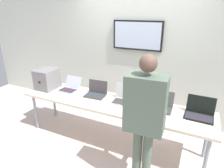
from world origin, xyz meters
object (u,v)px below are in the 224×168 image
object	(u,v)px
laptop_station_4	(199,112)
laptop_station_0	(70,87)
equipment_box	(47,79)
person	(145,113)
laptop_station_3	(160,105)
laptop_station_2	(124,98)
laptop_station_1	(96,92)
workbench	(111,105)

from	to	relation	value
laptop_station_4	laptop_station_0	bearing A→B (deg)	179.70
equipment_box	laptop_station_4	size ratio (longest dim) A/B	1.06
person	laptop_station_3	bearing A→B (deg)	88.62
laptop_station_2	laptop_station_3	distance (m)	0.56
laptop_station_1	laptop_station_2	distance (m)	0.52
workbench	laptop_station_4	distance (m)	1.29
laptop_station_0	laptop_station_2	world-z (taller)	laptop_station_2
workbench	laptop_station_3	distance (m)	0.75
laptop_station_1	laptop_station_2	size ratio (longest dim) A/B	0.99
equipment_box	laptop_station_3	bearing A→B (deg)	2.96
laptop_station_2	person	xyz separation A→B (m)	(0.54, -0.74, 0.23)
laptop_station_3	laptop_station_0	bearing A→B (deg)	179.83
laptop_station_0	laptop_station_1	world-z (taller)	laptop_station_1
laptop_station_3	person	distance (m)	0.79
laptop_station_4	person	distance (m)	0.96
laptop_station_1	laptop_station_2	bearing A→B (deg)	-0.91
laptop_station_1	laptop_station_3	distance (m)	1.08
laptop_station_2	laptop_station_3	xyz separation A→B (m)	(0.56, 0.01, -0.01)
laptop_station_2	laptop_station_3	size ratio (longest dim) A/B	0.95
laptop_station_3	laptop_station_1	bearing A→B (deg)	-179.67
equipment_box	laptop_station_2	xyz separation A→B (m)	(1.49, 0.09, -0.12)
laptop_station_1	equipment_box	bearing A→B (deg)	-174.12
laptop_station_3	person	world-z (taller)	person
laptop_station_2	person	size ratio (longest dim) A/B	0.21
equipment_box	laptop_station_3	distance (m)	2.06
laptop_station_3	person	xyz separation A→B (m)	(-0.02, -0.75, 0.24)
workbench	laptop_station_3	size ratio (longest dim) A/B	8.03
workbench	laptop_station_0	world-z (taller)	laptop_station_0
equipment_box	laptop_station_2	distance (m)	1.50
workbench	person	size ratio (longest dim) A/B	1.81
laptop_station_3	laptop_station_4	bearing A→B (deg)	-0.68
laptop_station_3	laptop_station_4	xyz separation A→B (m)	(0.55, -0.01, 0.01)
laptop_station_4	person	bearing A→B (deg)	-127.07
workbench	laptop_station_0	bearing A→B (deg)	171.40
laptop_station_2	equipment_box	bearing A→B (deg)	-176.49
workbench	laptop_station_4	xyz separation A→B (m)	(1.28, 0.13, 0.11)
laptop_station_0	laptop_station_1	bearing A→B (deg)	-1.14
laptop_station_4	person	world-z (taller)	person
laptop_station_3	laptop_station_4	size ratio (longest dim) A/B	1.01
workbench	laptop_station_1	size ratio (longest dim) A/B	8.52
equipment_box	person	world-z (taller)	person
laptop_station_0	laptop_station_1	size ratio (longest dim) A/B	0.95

